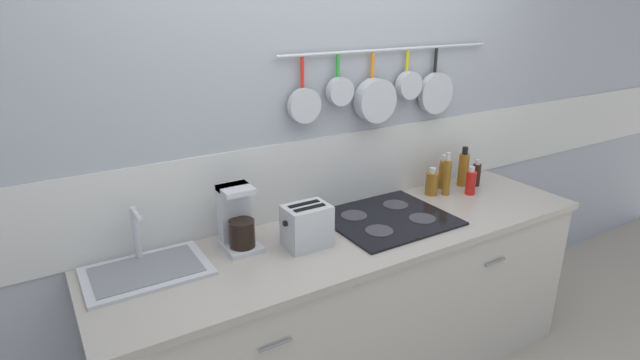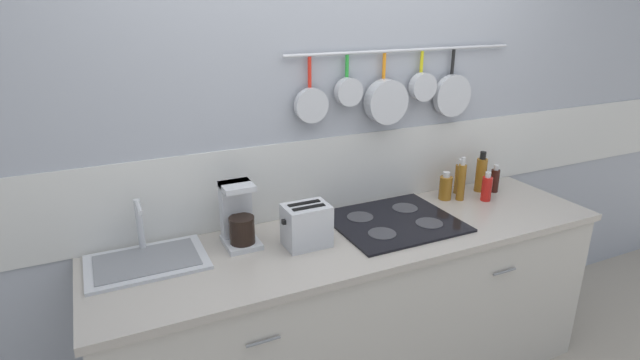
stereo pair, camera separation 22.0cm
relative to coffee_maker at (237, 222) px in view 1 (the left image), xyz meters
The scene contains 13 objects.
wall_back 0.65m from the coffee_maker, 19.76° to the left, with size 7.20×0.16×2.60m.
cabinet_base 0.83m from the coffee_maker, 16.96° to the right, with size 2.48×0.64×0.85m.
countertop 0.60m from the coffee_maker, 16.96° to the right, with size 2.52×0.66×0.03m.
sink_basin 0.43m from the coffee_maker, behind, with size 0.50×0.33×0.25m.
coffee_maker is the anchor object (origin of this frame).
toaster 0.31m from the coffee_maker, 29.76° to the right, with size 0.22×0.15×0.20m.
cooktop 0.79m from the coffee_maker, ahead, with size 0.61×0.53×0.01m.
bottle_vinegar 1.21m from the coffee_maker, ahead, with size 0.07×0.07×0.16m.
bottle_olive_oil 1.28m from the coffee_maker, ahead, with size 0.05×0.05×0.25m.
bottle_dish_soap 1.34m from the coffee_maker, ahead, with size 0.05×0.05×0.21m.
bottle_cooking_wine 1.40m from the coffee_maker, ahead, with size 0.06×0.06×0.17m.
bottle_hot_sauce 1.47m from the coffee_maker, ahead, with size 0.06×0.06×0.24m.
bottle_sesame_oil 1.54m from the coffee_maker, ahead, with size 0.05×0.05×0.16m.
Camera 1 is at (-1.30, -1.77, 1.95)m, focal length 28.00 mm.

